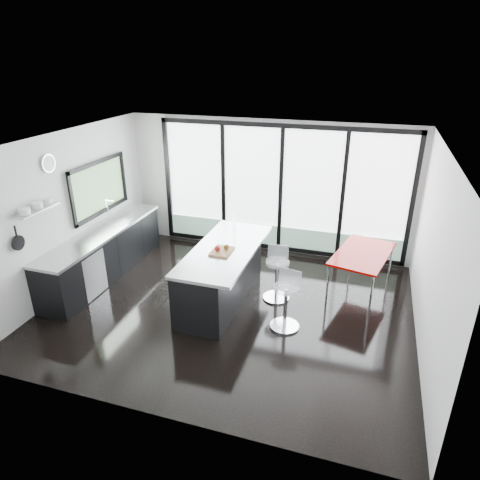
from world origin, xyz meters
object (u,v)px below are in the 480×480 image
(bar_stool_near, at_px, (285,307))
(red_table, at_px, (360,272))
(island, at_px, (221,273))
(bar_stool_far, at_px, (277,280))

(bar_stool_near, relative_size, red_table, 0.50)
(island, distance_m, bar_stool_far, 0.97)
(island, bearing_deg, bar_stool_far, 16.52)
(bar_stool_far, height_order, red_table, red_table)
(bar_stool_near, bearing_deg, island, 167.25)
(island, height_order, red_table, island)
(bar_stool_near, relative_size, bar_stool_far, 0.99)
(red_table, bearing_deg, island, -157.39)
(bar_stool_far, bearing_deg, island, -173.33)
(island, xyz_separation_m, red_table, (2.30, 0.96, -0.11))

